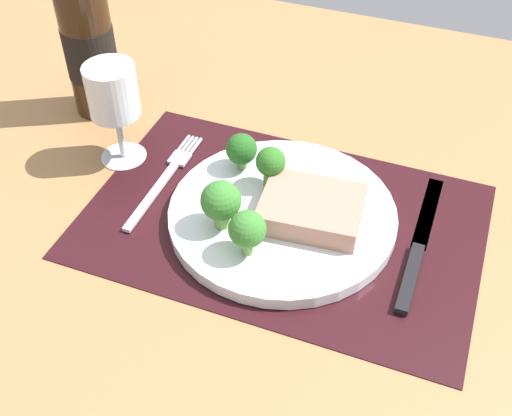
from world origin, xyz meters
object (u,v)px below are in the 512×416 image
object	(u,v)px
plate	(282,215)
knife	(417,250)
steak	(311,209)
fork	(165,179)
wine_bottle	(88,41)
wine_glass	(113,97)

from	to	relation	value
plate	knife	world-z (taller)	plate
steak	knife	xyz separation A→B (cm)	(12.55, 0.64, -2.69)
fork	wine_bottle	size ratio (longest dim) A/B	0.62
fork	wine_glass	bearing A→B (deg)	159.18
plate	wine_bottle	world-z (taller)	wine_bottle
steak	fork	distance (cm)	20.05
fork	wine_bottle	bearing A→B (deg)	143.03
fork	wine_glass	world-z (taller)	wine_glass
plate	wine_bottle	distance (cm)	36.44
fork	knife	distance (cm)	32.37
plate	steak	world-z (taller)	steak
plate	steak	bearing A→B (deg)	-1.77
plate	wine_glass	distance (cm)	25.50
fork	wine_glass	xyz separation A→B (cm)	(-7.41, 2.61, 8.91)
wine_bottle	wine_glass	world-z (taller)	wine_bottle
wine_glass	wine_bottle	bearing A→B (deg)	134.53
knife	wine_glass	distance (cm)	40.88
plate	wine_glass	world-z (taller)	wine_glass
knife	plate	bearing A→B (deg)	-178.35
knife	wine_bottle	size ratio (longest dim) A/B	0.75
wine_bottle	steak	bearing A→B (deg)	-20.03
wine_bottle	plate	bearing A→B (deg)	-21.80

